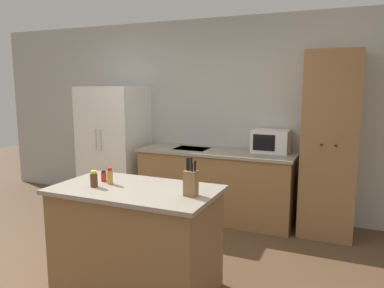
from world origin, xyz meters
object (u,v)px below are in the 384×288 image
(refrigerator, at_px, (115,146))
(knife_block, at_px, (191,182))
(spice_bottle_short_red, at_px, (110,176))
(microwave, at_px, (271,141))
(spice_bottle_amber_oil, at_px, (104,176))
(spice_bottle_tall_dark, at_px, (94,179))
(pantry_cabinet, at_px, (330,145))

(refrigerator, height_order, knife_block, refrigerator)
(knife_block, relative_size, spice_bottle_short_red, 2.10)
(microwave, bearing_deg, spice_bottle_amber_oil, -117.64)
(microwave, relative_size, spice_bottle_tall_dark, 3.25)
(refrigerator, distance_m, spice_bottle_short_red, 2.28)
(refrigerator, distance_m, knife_block, 2.82)
(pantry_cabinet, bearing_deg, knife_block, -113.99)
(pantry_cabinet, height_order, knife_block, pantry_cabinet)
(pantry_cabinet, relative_size, spice_bottle_tall_dark, 15.33)
(pantry_cabinet, height_order, spice_bottle_amber_oil, pantry_cabinet)
(spice_bottle_short_red, distance_m, spice_bottle_amber_oil, 0.12)
(refrigerator, distance_m, spice_bottle_amber_oil, 2.18)
(knife_block, distance_m, spice_bottle_amber_oil, 0.88)
(knife_block, bearing_deg, pantry_cabinet, 66.01)
(spice_bottle_tall_dark, distance_m, spice_bottle_amber_oil, 0.18)
(spice_bottle_tall_dark, bearing_deg, pantry_cabinet, 50.23)
(spice_bottle_tall_dark, bearing_deg, microwave, 65.05)
(spice_bottle_amber_oil, bearing_deg, spice_bottle_short_red, -26.19)
(knife_block, distance_m, spice_bottle_tall_dark, 0.84)
(spice_bottle_short_red, bearing_deg, spice_bottle_tall_dark, -118.05)
(refrigerator, height_order, spice_bottle_short_red, refrigerator)
(refrigerator, xyz_separation_m, knife_block, (2.05, -1.92, 0.15))
(microwave, relative_size, knife_block, 1.51)
(pantry_cabinet, distance_m, knife_block, 2.15)
(knife_block, xyz_separation_m, spice_bottle_short_red, (-0.77, 0.04, -0.04))
(spice_bottle_tall_dark, relative_size, spice_bottle_amber_oil, 1.43)
(pantry_cabinet, distance_m, spice_bottle_tall_dark, 2.68)
(pantry_cabinet, relative_size, spice_bottle_short_red, 14.90)
(microwave, relative_size, spice_bottle_short_red, 3.16)
(spice_bottle_tall_dark, bearing_deg, spice_bottle_amber_oil, 100.94)
(knife_block, bearing_deg, spice_bottle_tall_dark, -173.79)
(microwave, xyz_separation_m, spice_bottle_tall_dark, (-1.01, -2.18, -0.08))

